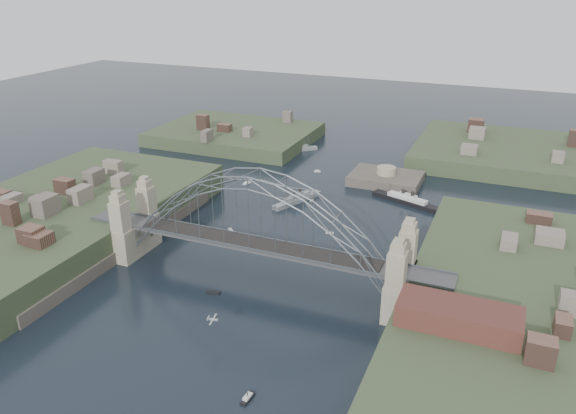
{
  "coord_description": "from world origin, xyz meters",
  "views": [
    {
      "loc": [
        48.27,
        -97.21,
        62.74
      ],
      "look_at": [
        0.0,
        18.0,
        10.0
      ],
      "focal_mm": 35.07,
      "sensor_mm": 36.0,
      "label": 1
    }
  ],
  "objects_px": {
    "fort_island": "(385,184)",
    "naval_cruiser_far": "(297,149)",
    "ocean_liner": "(407,201)",
    "bridge": "(255,227)",
    "naval_cruiser_near": "(297,199)",
    "wharf_shed": "(459,316)"
  },
  "relations": [
    {
      "from": "naval_cruiser_near",
      "to": "fort_island",
      "type": "bearing_deg",
      "value": 51.82
    },
    {
      "from": "fort_island",
      "to": "naval_cruiser_far",
      "type": "relative_size",
      "value": 1.61
    },
    {
      "from": "naval_cruiser_near",
      "to": "naval_cruiser_far",
      "type": "relative_size",
      "value": 1.29
    },
    {
      "from": "wharf_shed",
      "to": "naval_cruiser_far",
      "type": "relative_size",
      "value": 1.46
    },
    {
      "from": "fort_island",
      "to": "bridge",
      "type": "bearing_deg",
      "value": -99.73
    },
    {
      "from": "wharf_shed",
      "to": "naval_cruiser_near",
      "type": "relative_size",
      "value": 1.13
    },
    {
      "from": "ocean_liner",
      "to": "bridge",
      "type": "bearing_deg",
      "value": -111.4
    },
    {
      "from": "fort_island",
      "to": "naval_cruiser_far",
      "type": "bearing_deg",
      "value": 151.67
    },
    {
      "from": "fort_island",
      "to": "naval_cruiser_far",
      "type": "xyz_separation_m",
      "value": [
        -39.1,
        21.08,
        1.18
      ]
    },
    {
      "from": "ocean_liner",
      "to": "naval_cruiser_near",
      "type": "bearing_deg",
      "value": -159.26
    },
    {
      "from": "bridge",
      "to": "ocean_liner",
      "type": "relative_size",
      "value": 3.79
    },
    {
      "from": "naval_cruiser_far",
      "to": "ocean_liner",
      "type": "height_order",
      "value": "ocean_liner"
    },
    {
      "from": "naval_cruiser_near",
      "to": "ocean_liner",
      "type": "xyz_separation_m",
      "value": [
        30.01,
        11.37,
        0.01
      ]
    },
    {
      "from": "bridge",
      "to": "wharf_shed",
      "type": "bearing_deg",
      "value": -17.65
    },
    {
      "from": "fort_island",
      "to": "wharf_shed",
      "type": "bearing_deg",
      "value": -69.15
    },
    {
      "from": "fort_island",
      "to": "wharf_shed",
      "type": "xyz_separation_m",
      "value": [
        32.0,
        -84.0,
        10.34
      ]
    },
    {
      "from": "wharf_shed",
      "to": "naval_cruiser_near",
      "type": "xyz_separation_m",
      "value": [
        -52.18,
        58.34,
        -9.16
      ]
    },
    {
      "from": "fort_island",
      "to": "ocean_liner",
      "type": "bearing_deg",
      "value": -55.48
    },
    {
      "from": "naval_cruiser_near",
      "to": "ocean_liner",
      "type": "relative_size",
      "value": 0.8
    },
    {
      "from": "naval_cruiser_near",
      "to": "ocean_liner",
      "type": "bearing_deg",
      "value": 20.74
    },
    {
      "from": "naval_cruiser_far",
      "to": "ocean_liner",
      "type": "xyz_separation_m",
      "value": [
        48.93,
        -35.38,
        0.02
      ]
    },
    {
      "from": "bridge",
      "to": "naval_cruiser_near",
      "type": "xyz_separation_m",
      "value": [
        -8.18,
        44.34,
        -11.48
      ]
    }
  ]
}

